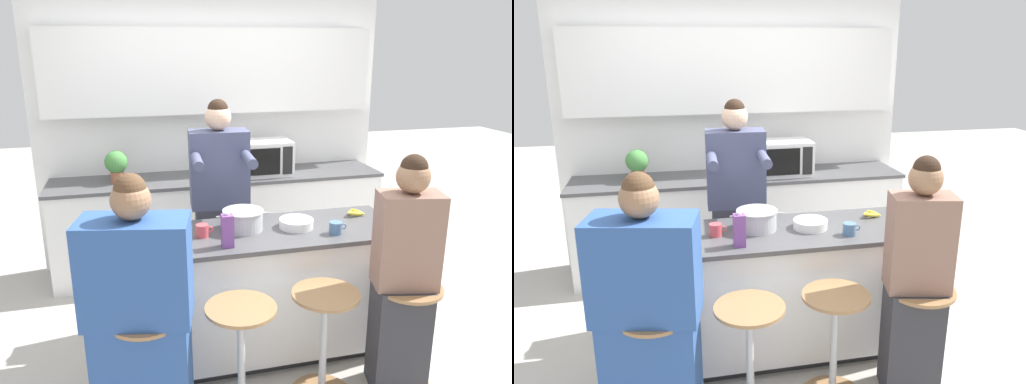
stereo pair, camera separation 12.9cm
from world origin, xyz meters
TOP-DOWN VIEW (x-y plane):
  - ground_plane at (0.00, 0.00)m, footprint 16.00×16.00m
  - wall_back at (0.00, 1.70)m, footprint 3.24×0.22m
  - back_counter at (0.00, 1.41)m, footprint 3.01×0.59m
  - kitchen_island at (0.00, 0.00)m, footprint 1.90×0.64m
  - bar_stool_leftmost at (-0.76, -0.57)m, footprint 0.40×0.40m
  - bar_stool_center_left at (-0.25, -0.59)m, footprint 0.40×0.40m
  - bar_stool_center_right at (0.25, -0.56)m, footprint 0.40×0.40m
  - bar_stool_rightmost at (0.76, -0.60)m, footprint 0.40×0.40m
  - person_cooking at (-0.16, 0.53)m, footprint 0.45×0.55m
  - person_wrapped_blanket at (-0.79, -0.58)m, footprint 0.59×0.39m
  - person_seated_near at (0.73, -0.58)m, footprint 0.39×0.33m
  - cooking_pot at (-0.09, 0.06)m, footprint 0.36×0.27m
  - fruit_bowl at (0.26, 0.01)m, footprint 0.23×0.23m
  - mixing_bowl_steel at (-0.70, -0.09)m, footprint 0.18×0.18m
  - coffee_cup_near at (-0.37, -0.00)m, footprint 0.11×0.08m
  - coffee_cup_far at (0.47, -0.16)m, footprint 0.12×0.08m
  - banana_bunch at (0.74, 0.13)m, footprint 0.15×0.11m
  - juice_carton at (-0.24, -0.20)m, footprint 0.07×0.07m
  - microwave at (0.41, 1.38)m, footprint 0.50×0.35m
  - potted_plant at (-0.90, 1.41)m, footprint 0.20×0.20m

SIDE VIEW (x-z plane):
  - ground_plane at x=0.00m, z-range 0.00..0.00m
  - bar_stool_leftmost at x=-0.76m, z-range 0.05..0.75m
  - bar_stool_center_left at x=-0.25m, z-range 0.05..0.75m
  - bar_stool_center_right at x=0.25m, z-range 0.05..0.75m
  - bar_stool_rightmost at x=0.76m, z-range 0.05..0.75m
  - kitchen_island at x=0.00m, z-range 0.01..0.89m
  - back_counter at x=0.00m, z-range 0.00..0.90m
  - person_seated_near at x=0.73m, z-range -0.05..1.43m
  - person_wrapped_blanket at x=-0.79m, z-range -0.05..1.43m
  - person_cooking at x=-0.16m, z-range -0.01..1.68m
  - banana_bunch at x=0.74m, z-range 0.89..0.94m
  - fruit_bowl at x=0.26m, z-range 0.89..0.95m
  - coffee_cup_far at x=0.47m, z-range 0.89..0.97m
  - coffee_cup_near at x=-0.37m, z-range 0.89..0.97m
  - mixing_bowl_steel at x=-0.70m, z-range 0.89..0.97m
  - cooking_pot at x=-0.09m, z-range 0.89..1.02m
  - juice_carton at x=-0.24m, z-range 0.88..1.10m
  - microwave at x=0.41m, z-range 0.90..1.22m
  - potted_plant at x=-0.90m, z-range 0.92..1.21m
  - wall_back at x=0.00m, z-range 0.19..2.89m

